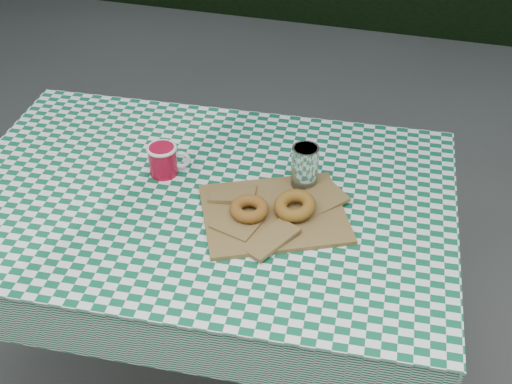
% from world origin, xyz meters
% --- Properties ---
extents(table, '(1.26, 0.89, 0.75)m').
position_xyz_m(table, '(0.15, 0.08, 0.38)').
color(table, brown).
rests_on(table, ground).
extents(tablecloth, '(1.28, 0.91, 0.01)m').
position_xyz_m(tablecloth, '(0.15, 0.08, 0.75)').
color(tablecloth, '#0D5736').
rests_on(tablecloth, table).
extents(paper_bag, '(0.41, 0.38, 0.02)m').
position_xyz_m(paper_bag, '(0.34, 0.05, 0.76)').
color(paper_bag, olive).
rests_on(paper_bag, tablecloth).
extents(bagel_front, '(0.11, 0.11, 0.03)m').
position_xyz_m(bagel_front, '(0.28, 0.02, 0.79)').
color(bagel_front, '#8C5E1C').
rests_on(bagel_front, paper_bag).
extents(bagel_back, '(0.14, 0.14, 0.03)m').
position_xyz_m(bagel_back, '(0.38, 0.06, 0.79)').
color(bagel_back, olive).
rests_on(bagel_back, paper_bag).
extents(coffee_mug, '(0.18, 0.18, 0.08)m').
position_xyz_m(coffee_mug, '(0.02, 0.14, 0.80)').
color(coffee_mug, '#A50A25').
rests_on(coffee_mug, tablecloth).
extents(drinking_glass, '(0.08, 0.08, 0.12)m').
position_xyz_m(drinking_glass, '(0.38, 0.18, 0.82)').
color(drinking_glass, white).
rests_on(drinking_glass, tablecloth).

